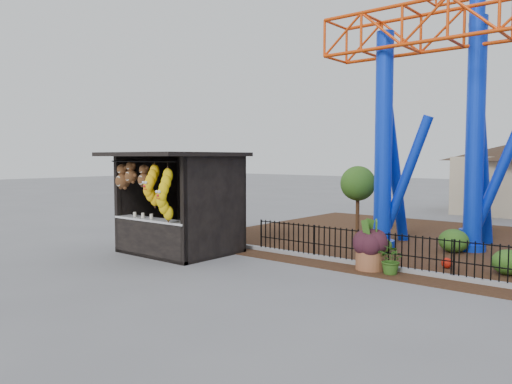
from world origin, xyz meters
The scene contains 9 objects.
ground centered at (0.00, 0.00, 0.00)m, with size 120.00×120.00×0.00m, color slate.
mulch_bed centered at (4.00, 8.00, 0.01)m, with size 18.00×12.00×0.02m, color #331E11.
curb centered at (4.00, 3.00, 0.06)m, with size 18.00×0.18×0.12m, color gray.
prize_booth centered at (-2.99, 0.91, 1.52)m, with size 3.50×3.40×3.12m.
picket_fence centered at (4.90, 3.00, 0.50)m, with size 12.20×0.06×1.00m, color black, non-canonical shape.
terracotta_planter centered at (2.73, 2.70, 0.31)m, with size 0.75×0.75×0.62m, color #965836.
planter_foliage centered at (2.73, 2.70, 0.94)m, with size 0.70×0.70×0.64m, color black.
potted_plant centered at (3.41, 2.57, 0.38)m, with size 0.69×0.60×0.77m, color #255117.
landscaping centered at (5.24, 5.51, 0.32)m, with size 7.97×3.34×0.73m.
Camera 1 is at (8.69, -9.22, 2.97)m, focal length 35.00 mm.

